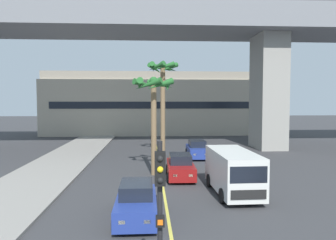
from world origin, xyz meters
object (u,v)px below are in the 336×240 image
at_px(car_queue_second, 197,150).
at_px(palm_tree_near_median, 154,97).
at_px(car_queue_front, 136,202).
at_px(palm_tree_mid_median, 163,82).
at_px(delivery_van, 233,171).
at_px(car_queue_third, 180,167).
at_px(traffic_light_median_near, 160,207).

relative_size(car_queue_second, palm_tree_near_median, 0.61).
xyz_separation_m(car_queue_front, palm_tree_mid_median, (1.79, 14.65, 6.03)).
bearing_deg(delivery_van, car_queue_front, -146.71).
bearing_deg(car_queue_third, delivery_van, -57.44).
distance_m(palm_tree_near_median, palm_tree_mid_median, 6.66).
xyz_separation_m(traffic_light_median_near, palm_tree_near_median, (0.08, 14.81, 2.66)).
distance_m(car_queue_second, palm_tree_mid_median, 6.78).
relative_size(car_queue_third, traffic_light_median_near, 0.99).
bearing_deg(palm_tree_mid_median, traffic_light_median_near, -92.68).
height_order(car_queue_third, delivery_van, delivery_van).
height_order(car_queue_front, car_queue_second, same).
height_order(delivery_van, traffic_light_median_near, traffic_light_median_near).
distance_m(car_queue_third, palm_tree_near_median, 5.05).
bearing_deg(palm_tree_near_median, traffic_light_median_near, -90.29).
distance_m(car_queue_second, car_queue_third, 7.85).
height_order(car_queue_front, traffic_light_median_near, traffic_light_median_near).
bearing_deg(delivery_van, palm_tree_mid_median, 106.48).
height_order(car_queue_front, palm_tree_mid_median, palm_tree_mid_median).
xyz_separation_m(traffic_light_median_near, palm_tree_mid_median, (1.00, 21.26, 4.03)).
height_order(car_queue_front, delivery_van, delivery_van).
bearing_deg(palm_tree_near_median, delivery_van, -48.59).
distance_m(car_queue_second, traffic_light_median_near, 21.89).
height_order(car_queue_second, delivery_van, delivery_van).
relative_size(car_queue_second, delivery_van, 0.78).
xyz_separation_m(car_queue_third, traffic_light_median_near, (-1.83, -13.89, 1.99)).
height_order(car_queue_third, palm_tree_near_median, palm_tree_near_median).
relative_size(car_queue_second, traffic_light_median_near, 0.98).
bearing_deg(traffic_light_median_near, car_queue_second, 79.17).
relative_size(traffic_light_median_near, palm_tree_mid_median, 0.49).
bearing_deg(car_queue_front, palm_tree_mid_median, 83.03).
bearing_deg(car_queue_third, palm_tree_mid_median, 96.49).
relative_size(car_queue_front, car_queue_second, 0.99).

